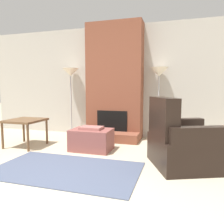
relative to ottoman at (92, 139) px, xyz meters
The scene contains 9 objects.
ground_plane 1.80m from the ottoman, 86.42° to the right, with size 24.00×24.00×0.00m, color beige.
wall_back 1.78m from the ottoman, 85.45° to the left, with size 6.91×0.06×2.60m, color #BCB7AD.
fireplace 1.53m from the ottoman, 84.40° to the left, with size 1.27×0.79×2.60m.
ottoman is the anchor object (origin of this frame).
armchair 1.63m from the ottoman, 14.44° to the right, with size 1.22×1.21×1.01m.
side_table 1.39m from the ottoman, behind, with size 0.65×0.68×0.54m.
floor_lamp_left 1.96m from the ottoman, 130.94° to the left, with size 0.38×0.38×1.62m.
floor_lamp_right 2.00m from the ottoman, 45.95° to the left, with size 0.38×0.38×1.59m.
area_rug 1.05m from the ottoman, 88.48° to the right, with size 2.06×1.18×0.01m, color #4C5670.
Camera 1 is at (1.39, -1.90, 1.14)m, focal length 35.00 mm.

